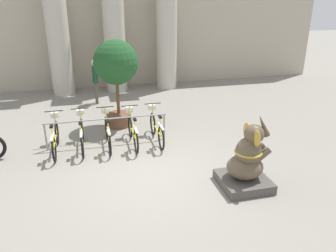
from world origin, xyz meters
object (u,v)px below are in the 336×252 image
(bicycle_3, at_px, (133,131))
(elephant_statue, at_px, (247,163))
(bicycle_0, at_px, (55,138))
(bicycle_1, at_px, (82,134))
(person_pedestrian, at_px, (95,78))
(bicycle_2, at_px, (108,132))
(potted_tree, at_px, (116,68))
(bicycle_4, at_px, (156,128))

(bicycle_3, height_order, elephant_statue, elephant_statue)
(bicycle_0, height_order, elephant_statue, elephant_statue)
(bicycle_1, bearing_deg, person_pedestrian, 81.93)
(bicycle_2, bearing_deg, person_pedestrian, 91.54)
(bicycle_2, bearing_deg, potted_tree, 72.44)
(bicycle_3, bearing_deg, potted_tree, 98.15)
(bicycle_0, bearing_deg, bicycle_2, 1.16)
(bicycle_2, relative_size, bicycle_3, 1.00)
(bicycle_1, relative_size, bicycle_3, 1.00)
(elephant_statue, bearing_deg, bicycle_4, 115.65)
(bicycle_0, bearing_deg, elephant_statue, -34.44)
(bicycle_2, bearing_deg, bicycle_0, -178.84)
(bicycle_1, relative_size, elephant_statue, 1.07)
(person_pedestrian, bearing_deg, bicycle_0, -107.04)
(bicycle_2, distance_m, elephant_statue, 3.92)
(person_pedestrian, bearing_deg, bicycle_3, -79.12)
(bicycle_0, relative_size, person_pedestrian, 1.05)
(bicycle_4, xyz_separation_m, elephant_statue, (1.35, -2.82, 0.16))
(bicycle_1, bearing_deg, bicycle_3, -3.24)
(bicycle_1, height_order, bicycle_2, same)
(bicycle_0, relative_size, bicycle_3, 1.00)
(bicycle_3, relative_size, bicycle_4, 1.00)
(bicycle_4, bearing_deg, bicycle_2, 179.59)
(bicycle_2, height_order, bicycle_3, same)
(bicycle_2, height_order, person_pedestrian, person_pedestrian)
(bicycle_0, height_order, bicycle_1, same)
(elephant_statue, height_order, potted_tree, potted_tree)
(bicycle_1, bearing_deg, potted_tree, 51.46)
(bicycle_4, bearing_deg, bicycle_1, 178.90)
(bicycle_4, height_order, potted_tree, potted_tree)
(bicycle_2, xyz_separation_m, bicycle_3, (0.68, -0.05, 0.00))
(person_pedestrian, bearing_deg, bicycle_2, -88.46)
(bicycle_1, xyz_separation_m, person_pedestrian, (0.57, 4.04, 0.61))
(bicycle_1, distance_m, bicycle_2, 0.68)
(bicycle_4, height_order, elephant_statue, elephant_statue)
(bicycle_4, bearing_deg, bicycle_3, -176.81)
(bicycle_1, bearing_deg, bicycle_2, -2.47)
(elephant_statue, distance_m, person_pedestrian, 7.46)
(bicycle_0, distance_m, bicycle_3, 2.05)
(bicycle_1, distance_m, elephant_statue, 4.44)
(bicycle_3, distance_m, person_pedestrian, 4.23)
(bicycle_0, bearing_deg, bicycle_1, 4.78)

